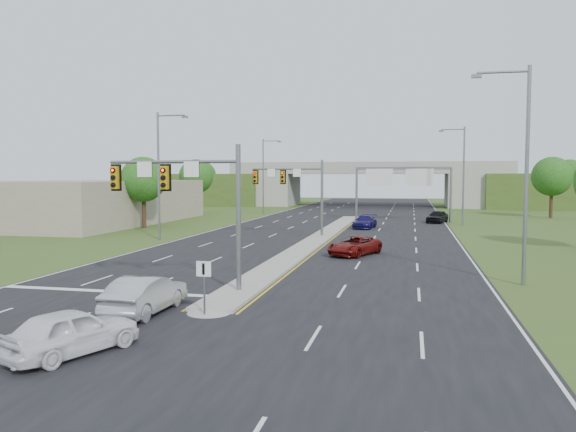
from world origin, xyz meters
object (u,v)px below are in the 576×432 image
at_px(car_far_b, 365,222).
at_px(car_white, 72,331).
at_px(signal_mast_near, 192,193).
at_px(sign_gantry, 402,179).
at_px(overpass, 368,187).
at_px(car_silver, 145,294).
at_px(car_far_a, 354,246).
at_px(car_far_c, 437,216).
at_px(keep_right_sign, 204,278).
at_px(signal_mast_far, 297,185).

bearing_deg(car_far_b, car_white, -89.43).
bearing_deg(car_far_b, signal_mast_near, -91.35).
bearing_deg(car_white, sign_gantry, -76.71).
xyz_separation_m(sign_gantry, car_white, (-8.94, -54.84, -4.49)).
bearing_deg(overpass, car_silver, -91.68).
xyz_separation_m(signal_mast_near, overpass, (2.26, 80.07, -1.17)).
bearing_deg(signal_mast_near, car_far_a, 65.81).
relative_size(car_white, car_far_b, 0.91).
xyz_separation_m(overpass, car_far_b, (3.09, -45.28, -2.85)).
bearing_deg(car_far_a, sign_gantry, 108.34).
bearing_deg(car_silver, car_far_c, -104.50).
distance_m(signal_mast_near, keep_right_sign, 5.94).
height_order(car_white, car_far_b, car_white).
bearing_deg(car_white, overpass, -68.89).
distance_m(signal_mast_near, overpass, 80.11).
height_order(signal_mast_near, signal_mast_far, same).
xyz_separation_m(keep_right_sign, car_far_a, (4.05, 18.51, -0.83)).
relative_size(keep_right_sign, car_white, 0.51).
bearing_deg(keep_right_sign, car_white, -112.71).
bearing_deg(car_white, signal_mast_far, -67.44).
xyz_separation_m(signal_mast_far, sign_gantry, (8.95, 19.99, 0.51)).
relative_size(signal_mast_far, car_white, 1.63).
bearing_deg(sign_gantry, car_far_b, -109.39).
height_order(signal_mast_near, car_white, signal_mast_near).
bearing_deg(car_white, car_silver, -65.04).
bearing_deg(keep_right_sign, sign_gantry, 82.30).
bearing_deg(car_silver, car_far_a, -108.34).
bearing_deg(car_silver, sign_gantry, -99.43).
relative_size(signal_mast_far, car_far_b, 1.48).
bearing_deg(car_silver, car_far_b, -97.02).
height_order(keep_right_sign, car_far_c, keep_right_sign).
height_order(keep_right_sign, overpass, overpass).
bearing_deg(sign_gantry, signal_mast_far, -114.11).
bearing_deg(signal_mast_far, car_white, -89.99).
distance_m(keep_right_sign, car_far_b, 39.38).
height_order(car_white, car_silver, car_silver).
bearing_deg(car_far_c, car_far_b, -113.24).
distance_m(car_silver, car_far_b, 39.69).
height_order(signal_mast_far, overpass, overpass).
height_order(signal_mast_near, sign_gantry, signal_mast_near).
height_order(signal_mast_near, car_far_b, signal_mast_near).
height_order(overpass, car_far_b, overpass).
xyz_separation_m(keep_right_sign, car_far_c, (10.92, 48.10, -0.75)).
bearing_deg(car_far_c, signal_mast_far, -107.02).
height_order(keep_right_sign, sign_gantry, sign_gantry).
height_order(sign_gantry, car_white, sign_gantry).
bearing_deg(car_far_b, car_far_c, 55.91).
relative_size(car_white, car_far_a, 0.90).
relative_size(signal_mast_near, car_white, 1.63).
bearing_deg(car_far_c, car_white, -85.59).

